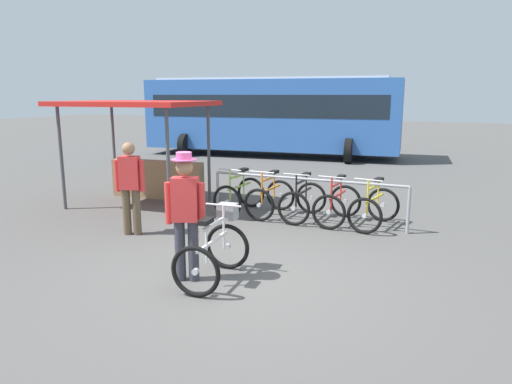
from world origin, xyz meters
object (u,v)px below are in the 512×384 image
(racked_bike_orange, at_px, (270,198))
(racked_bike_yellow, at_px, (374,208))
(racked_bike_lime, at_px, (239,195))
(person_with_featured_bike, at_px, (186,211))
(bus_distant, at_px, (272,112))
(pedestrian_with_backpack, at_px, (131,182))
(market_stall, at_px, (146,141))
(racked_bike_red, at_px, (337,204))
(racked_bike_black, at_px, (303,201))
(featured_bicycle, at_px, (215,248))

(racked_bike_orange, bearing_deg, racked_bike_yellow, -0.62)
(racked_bike_lime, distance_m, racked_bike_orange, 0.70)
(person_with_featured_bike, height_order, bus_distant, bus_distant)
(racked_bike_lime, relative_size, pedestrian_with_backpack, 0.69)
(racked_bike_orange, height_order, bus_distant, bus_distant)
(market_stall, bearing_deg, pedestrian_with_backpack, -59.56)
(racked_bike_orange, bearing_deg, racked_bike_red, -0.62)
(racked_bike_lime, bearing_deg, racked_bike_orange, -0.62)
(racked_bike_red, bearing_deg, bus_distant, 118.97)
(racked_bike_lime, relative_size, racked_bike_red, 1.01)
(racked_bike_orange, height_order, racked_bike_black, same)
(person_with_featured_bike, distance_m, bus_distant, 13.20)
(racked_bike_orange, bearing_deg, pedestrian_with_backpack, -128.51)
(racked_bike_orange, height_order, racked_bike_yellow, same)
(pedestrian_with_backpack, xyz_separation_m, market_stall, (-1.32, 2.25, 0.46))
(person_with_featured_bike, xyz_separation_m, bus_distant, (-3.85, 12.60, 0.79))
(racked_bike_black, bearing_deg, featured_bicycle, -91.50)
(bus_distant, bearing_deg, featured_bicycle, -71.38)
(racked_bike_orange, distance_m, pedestrian_with_backpack, 2.86)
(racked_bike_orange, xyz_separation_m, racked_bike_red, (1.40, -0.02, 0.00))
(racked_bike_lime, xyz_separation_m, person_with_featured_bike, (0.97, -3.63, 0.58))
(racked_bike_red, relative_size, bus_distant, 0.11)
(racked_bike_orange, bearing_deg, person_with_featured_bike, -85.70)
(racked_bike_orange, xyz_separation_m, racked_bike_yellow, (2.10, -0.02, 0.00))
(racked_bike_lime, distance_m, pedestrian_with_backpack, 2.50)
(racked_bike_orange, distance_m, featured_bicycle, 3.51)
(racked_bike_lime, height_order, racked_bike_red, same)
(racked_bike_yellow, bearing_deg, person_with_featured_bike, -116.88)
(person_with_featured_bike, distance_m, market_stall, 4.99)
(racked_bike_yellow, distance_m, featured_bicycle, 3.75)
(racked_bike_yellow, relative_size, bus_distant, 0.12)
(racked_bike_lime, xyz_separation_m, bus_distant, (-2.88, 8.97, 1.37))
(person_with_featured_bike, distance_m, pedestrian_with_backpack, 2.48)
(racked_bike_lime, bearing_deg, market_stall, 178.90)
(racked_bike_red, distance_m, bus_distant, 10.37)
(racked_bike_red, distance_m, person_with_featured_bike, 3.83)
(racked_bike_black, relative_size, person_with_featured_bike, 0.64)
(racked_bike_black, relative_size, featured_bicycle, 0.91)
(racked_bike_orange, height_order, racked_bike_red, same)
(racked_bike_orange, relative_size, market_stall, 0.35)
(racked_bike_lime, distance_m, market_stall, 2.58)
(racked_bike_lime, bearing_deg, bus_distant, 107.80)
(racked_bike_orange, bearing_deg, featured_bicycle, -80.01)
(racked_bike_red, distance_m, racked_bike_yellow, 0.70)
(racked_bike_black, distance_m, racked_bike_yellow, 1.40)
(pedestrian_with_backpack, height_order, bus_distant, bus_distant)
(racked_bike_black, xyz_separation_m, bus_distant, (-4.28, 8.99, 1.37))
(bus_distant, bearing_deg, racked_bike_yellow, -57.75)
(racked_bike_lime, height_order, bus_distant, bus_distant)
(featured_bicycle, relative_size, person_with_featured_bike, 0.70)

